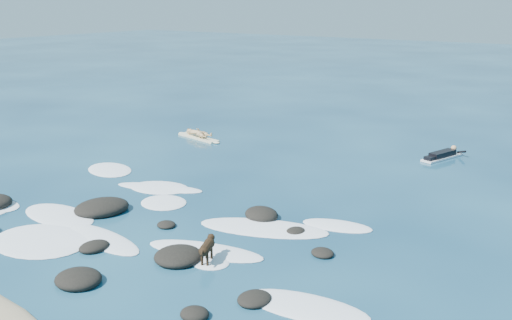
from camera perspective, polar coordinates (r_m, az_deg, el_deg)
The scene contains 6 objects.
ground at distance 18.03m, azimuth -7.94°, elevation -5.49°, with size 160.00×160.00×0.00m, color #0A2642.
reef_rocks at distance 17.41m, azimuth -15.77°, elevation -6.37°, with size 12.03×7.09×0.53m.
breaking_foam at distance 17.82m, azimuth -12.65°, elevation -5.96°, with size 14.83×8.10×0.12m.
standing_surfer_rig at distance 27.52m, azimuth -5.81°, elevation 3.53°, with size 3.04×1.03×1.74m.
paddling_surfer_rig at distance 25.33m, azimuth 18.18°, elevation 0.48°, with size 1.41×2.51×0.44m.
dog at distance 14.66m, azimuth -4.89°, elevation -8.62°, with size 0.54×1.02×0.68m.
Camera 1 is at (11.43, -12.33, 6.50)m, focal length 40.00 mm.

